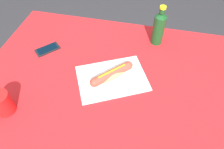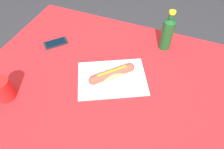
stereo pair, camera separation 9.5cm
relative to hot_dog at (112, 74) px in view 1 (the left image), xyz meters
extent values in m
plane|color=#2D2D33|center=(-0.02, -0.03, -0.76)|extent=(6.00, 6.00, 0.00)
cylinder|color=brown|center=(-0.53, 0.34, -0.41)|extent=(0.07, 0.07, 0.69)
cylinder|color=brown|center=(0.49, 0.34, -0.41)|extent=(0.07, 0.07, 0.69)
cube|color=brown|center=(-0.02, -0.03, -0.05)|extent=(1.17, 0.91, 0.03)
cube|color=red|center=(-0.02, -0.03, -0.03)|extent=(1.23, 0.97, 0.00)
cube|color=white|center=(0.00, 0.00, -0.03)|extent=(0.39, 0.35, 0.01)
ellipsoid|color=tan|center=(0.00, 0.00, 0.00)|extent=(0.16, 0.17, 0.05)
cylinder|color=#B24233|center=(0.00, 0.00, 0.00)|extent=(0.16, 0.17, 0.04)
sphere|color=#B24233|center=(0.07, 0.07, 0.00)|extent=(0.04, 0.04, 0.04)
sphere|color=#B24233|center=(-0.07, -0.07, 0.00)|extent=(0.04, 0.04, 0.04)
cube|color=yellow|center=(0.00, 0.00, 0.02)|extent=(0.11, 0.11, 0.00)
cube|color=black|center=(-0.38, 0.12, -0.03)|extent=(0.13, 0.13, 0.01)
cube|color=black|center=(-0.38, 0.12, -0.02)|extent=(0.11, 0.11, 0.00)
cylinder|color=#14471E|center=(0.18, 0.31, 0.05)|extent=(0.06, 0.06, 0.16)
cone|color=#14471E|center=(0.18, 0.31, 0.14)|extent=(0.06, 0.06, 0.02)
cylinder|color=#14471E|center=(0.18, 0.31, 0.16)|extent=(0.03, 0.03, 0.03)
cylinder|color=yellow|center=(0.18, 0.31, 0.18)|extent=(0.03, 0.03, 0.01)
cylinder|color=red|center=(-0.39, -0.26, 0.02)|extent=(0.08, 0.08, 0.10)
camera|label=1|loc=(0.14, -0.60, 0.72)|focal=32.88mm
camera|label=2|loc=(0.23, -0.58, 0.72)|focal=32.88mm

